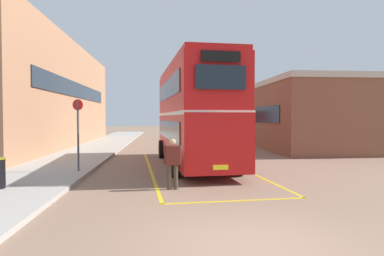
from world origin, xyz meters
TOP-DOWN VIEW (x-y plane):
  - ground_plane at (0.00, 14.40)m, footprint 135.60×135.60m
  - sidewalk_left at (-6.50, 16.80)m, footprint 4.00×57.60m
  - brick_building_left at (-11.36, 21.05)m, footprint 6.58×24.81m
  - depot_building_right at (9.41, 19.90)m, footprint 7.95×15.16m
  - double_decker_bus at (-0.13, 10.27)m, footprint 3.42×10.31m
  - single_deck_bus at (3.41, 30.85)m, footprint 3.11×8.50m
  - pedestrian_boarding at (-1.28, 4.87)m, footprint 0.54×0.27m
  - bus_stop_sign at (-4.97, 8.06)m, footprint 0.43×0.14m
  - bay_marking_yellow at (-0.06, 8.38)m, footprint 5.20×12.48m

SIDE VIEW (x-z plane):
  - ground_plane at x=0.00m, z-range 0.00..0.00m
  - bay_marking_yellow at x=-0.06m, z-range 0.00..0.01m
  - sidewalk_left at x=-6.50m, z-range 0.00..0.14m
  - pedestrian_boarding at x=-1.28m, z-range 0.12..1.73m
  - single_deck_bus at x=3.41m, z-range 0.13..3.15m
  - bus_stop_sign at x=-4.97m, z-range 0.42..3.29m
  - depot_building_right at x=9.41m, z-range 0.00..4.89m
  - double_decker_bus at x=-0.13m, z-range 0.14..4.89m
  - brick_building_left at x=-11.36m, z-range 0.00..7.93m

